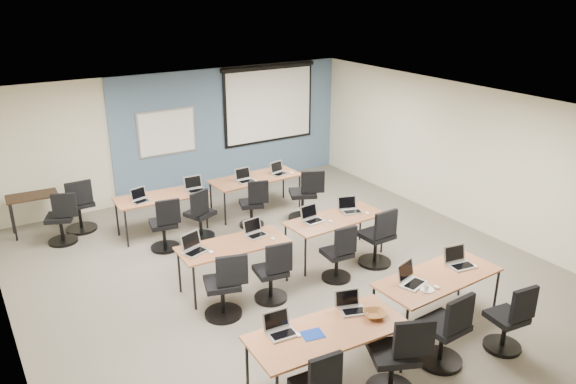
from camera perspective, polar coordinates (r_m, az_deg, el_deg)
floor at (r=9.13m, az=0.22°, el=-8.62°), size 8.00×9.00×0.02m
ceiling at (r=8.15m, az=0.25°, el=8.16°), size 8.00×9.00×0.02m
wall_back at (r=12.40m, az=-10.98°, el=5.76°), size 8.00×0.04×2.70m
wall_front at (r=5.72m, az=25.94°, el=-14.75°), size 8.00×0.04×2.70m
wall_left at (r=7.42m, az=-27.09°, el=-6.63°), size 0.04×9.00×2.70m
wall_right at (r=11.09m, az=18.03°, el=3.33°), size 0.04×9.00×2.70m
blue_accent_panel at (r=12.86m, az=-5.73°, el=6.57°), size 5.50×0.04×2.70m
whiteboard at (r=12.21m, az=-12.20°, el=5.92°), size 1.28×0.03×0.98m
projector_screen at (r=13.12m, az=-1.93°, el=9.35°), size 2.40×0.10×1.82m
training_table_front_left at (r=6.63m, az=4.06°, el=-14.15°), size 1.87×0.78×0.73m
training_table_front_right at (r=7.94m, az=14.99°, el=-8.53°), size 1.82×0.76×0.73m
training_table_mid_left at (r=8.59m, az=-5.57°, el=-5.57°), size 1.68×0.70×0.73m
training_table_mid_right at (r=9.49m, az=4.83°, el=-2.88°), size 1.72×0.72×0.73m
training_table_back_left at (r=10.67m, az=-12.76°, el=-0.63°), size 1.66×0.69×0.73m
training_table_back_right at (r=11.40m, az=-3.32°, el=1.30°), size 1.84×0.77×0.73m
laptop_0 at (r=6.52m, az=-0.83°, el=-13.68°), size 0.32×0.27×0.24m
mouse_0 at (r=6.50m, az=1.01°, el=-14.29°), size 0.06×0.10×0.03m
laptop_1 at (r=6.95m, az=6.39°, el=-11.42°), size 0.31×0.26×0.24m
mouse_1 at (r=7.03m, az=8.95°, el=-11.61°), size 0.07×0.10×0.03m
task_chair_1 at (r=6.72m, az=10.99°, el=-16.67°), size 0.61×0.57×1.04m
laptop_2 at (r=7.64m, az=12.33°, el=-8.58°), size 0.35×0.30×0.27m
mouse_2 at (r=7.63m, az=14.85°, el=-9.31°), size 0.07×0.10×0.03m
task_chair_2 at (r=7.30m, az=15.72°, el=-13.80°), size 0.56×0.56×1.04m
laptop_3 at (r=8.26m, az=17.00°, el=-6.71°), size 0.35×0.30×0.27m
mouse_3 at (r=8.30m, az=18.48°, el=-7.17°), size 0.08×0.10×0.03m
task_chair_3 at (r=7.83m, az=21.58°, el=-12.32°), size 0.48×0.48×0.96m
laptop_4 at (r=8.40m, az=-9.57°, el=-5.55°), size 0.35×0.30×0.27m
mouse_4 at (r=8.34m, az=-7.84°, el=-6.05°), size 0.08×0.11×0.04m
task_chair_4 at (r=7.99m, az=-6.42°, el=-9.92°), size 0.55×0.54×1.02m
laptop_5 at (r=8.81m, az=-3.37°, el=-4.01°), size 0.32×0.27×0.25m
mouse_5 at (r=8.68m, az=-1.55°, el=-4.73°), size 0.07×0.10×0.04m
task_chair_5 at (r=8.32m, az=-1.55°, el=-8.58°), size 0.49×0.49×0.98m
laptop_6 at (r=9.31m, az=2.44°, el=-2.57°), size 0.33×0.28×0.25m
mouse_6 at (r=9.30m, az=4.33°, el=-2.98°), size 0.08×0.11×0.04m
task_chair_6 at (r=8.90m, az=5.20°, el=-6.66°), size 0.47×0.47×0.96m
laptop_7 at (r=9.73m, az=6.31°, el=-1.63°), size 0.33×0.28×0.25m
mouse_7 at (r=9.69m, az=8.05°, el=-2.13°), size 0.06×0.10×0.03m
task_chair_7 at (r=9.42m, az=9.12°, el=-5.00°), size 0.55×0.55×1.03m
laptop_8 at (r=10.46m, az=-14.80°, el=-0.61°), size 0.31×0.26×0.24m
mouse_8 at (r=10.36m, az=-13.23°, el=-0.97°), size 0.06×0.10×0.03m
task_chair_8 at (r=10.05m, az=-12.37°, el=-3.64°), size 0.51×0.51×0.99m
laptop_9 at (r=10.78m, az=-9.42°, el=0.49°), size 0.35×0.30×0.27m
mouse_9 at (r=10.70m, az=-8.36°, el=0.09°), size 0.10×0.12×0.04m
task_chair_9 at (r=10.36m, az=-8.89°, el=-2.67°), size 0.53×0.50×0.98m
laptop_10 at (r=11.16m, az=-4.41°, el=1.42°), size 0.33×0.28×0.25m
mouse_10 at (r=11.15m, az=-3.25°, el=1.14°), size 0.07×0.10×0.03m
task_chair_10 at (r=10.76m, az=-3.55°, el=-1.58°), size 0.49×0.48×0.96m
laptop_11 at (r=11.55m, az=-0.95°, el=2.14°), size 0.32×0.27×0.25m
mouse_11 at (r=11.60m, az=0.37°, el=1.98°), size 0.08×0.11×0.04m
task_chair_11 at (r=11.07m, az=1.74°, el=-0.70°), size 0.61×0.56×1.04m
blue_mousepad at (r=6.53m, az=2.52°, el=-14.26°), size 0.28×0.25×0.01m
snack_bowl at (r=6.88m, az=8.77°, el=-12.15°), size 0.41×0.41×0.08m
snack_plate at (r=7.56m, az=13.94°, el=-9.59°), size 0.23×0.23×0.01m
coffee_cup at (r=7.52m, az=13.85°, el=-9.42°), size 0.08×0.08×0.06m
utility_table at (r=11.42m, az=-24.53°, el=-0.76°), size 0.89×0.49×0.75m
spare_chair_a at (r=11.24m, az=-20.41°, el=-1.69°), size 0.58×0.58×1.05m
spare_chair_b at (r=10.85m, az=-21.97°, el=-2.87°), size 0.54×0.51×0.99m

